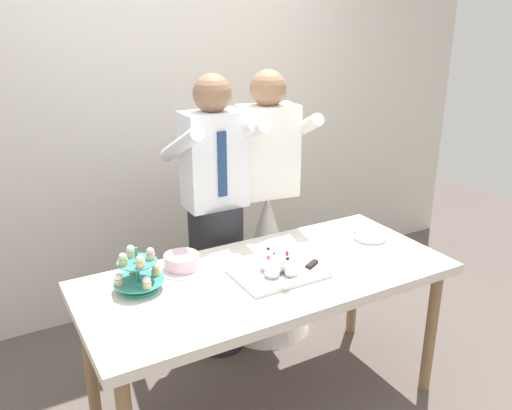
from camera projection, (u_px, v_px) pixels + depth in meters
The scene contains 9 objects.
ground_plane at pixel (267, 403), 2.84m from camera, with size 8.00×8.00×0.00m, color #564C47.
rear_wall at pixel (161, 95), 3.46m from camera, with size 5.20×0.10×2.90m, color beige.
dessert_table at pixel (268, 287), 2.60m from camera, with size 1.80×0.80×0.78m.
cupcake_stand at pixel (138, 273), 2.40m from camera, with size 0.23×0.23×0.21m.
main_cake_tray at pixel (278, 267), 2.55m from camera, with size 0.42×0.33×0.12m.
plate_stack at pixel (370, 234), 2.96m from camera, with size 0.19×0.18×0.05m.
round_cake at pixel (182, 263), 2.60m from camera, with size 0.24×0.24×0.08m.
person_groom at pixel (216, 234), 3.10m from camera, with size 0.46×0.49×1.66m.
person_bride at pixel (267, 245), 3.34m from camera, with size 0.56×0.56×1.66m.
Camera 1 is at (-1.18, -1.98, 1.97)m, focal length 37.45 mm.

